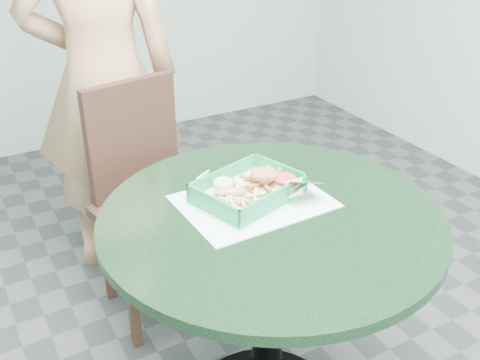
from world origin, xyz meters
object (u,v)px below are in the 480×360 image
diner_person (100,48)px  sauce_ramekin (223,188)px  dining_chair (144,187)px  cafe_table (269,269)px  crab_sandwich (265,188)px  food_basket (248,199)px

diner_person → sauce_ramekin: (0.05, -0.95, -0.19)m
dining_chair → sauce_ramekin: dining_chair is taller
cafe_table → sauce_ramekin: sauce_ramekin is taller
dining_chair → crab_sandwich: (0.15, -0.65, 0.27)m
dining_chair → sauce_ramekin: (0.04, -0.59, 0.27)m
cafe_table → crab_sandwich: bearing=68.8°
diner_person → sauce_ramekin: 0.97m
food_basket → sauce_ramekin: 0.08m
dining_chair → crab_sandwich: bearing=-87.8°
dining_chair → diner_person: size_ratio=0.47×
cafe_table → dining_chair: size_ratio=1.02×
diner_person → sauce_ramekin: diner_person is taller
cafe_table → crab_sandwich: crab_sandwich is taller
diner_person → sauce_ramekin: size_ratio=36.61×
dining_chair → sauce_ramekin: size_ratio=17.23×
dining_chair → food_basket: size_ratio=3.27×
cafe_table → crab_sandwich: 0.24m
diner_person → cafe_table: bearing=112.3°
dining_chair → food_basket: dining_chair is taller
diner_person → crab_sandwich: 1.04m
dining_chair → cafe_table: bearing=-91.8°
food_basket → crab_sandwich: 0.06m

